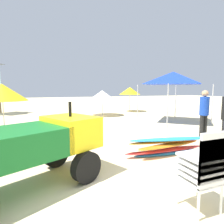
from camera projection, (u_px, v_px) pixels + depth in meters
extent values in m
plane|color=beige|center=(138.00, 200.00, 3.06)|extent=(80.00, 80.00, 0.00)
cube|color=#146023|center=(8.00, 146.00, 3.10)|extent=(2.10, 1.76, 0.50)
cube|color=yellow|center=(71.00, 131.00, 3.97)|extent=(1.19, 1.33, 0.60)
cylinder|color=black|center=(70.00, 109.00, 3.91)|extent=(0.08, 0.08, 0.30)
cylinder|color=black|center=(55.00, 154.00, 4.38)|extent=(0.62, 0.42, 0.60)
cylinder|color=black|center=(86.00, 167.00, 3.63)|extent=(0.62, 0.42, 0.60)
cube|color=white|center=(199.00, 180.00, 2.80)|extent=(0.48, 0.48, 0.04)
cube|color=white|center=(213.00, 173.00, 2.58)|extent=(0.48, 0.04, 0.40)
cube|color=white|center=(199.00, 174.00, 2.79)|extent=(0.48, 0.48, 0.04)
cube|color=white|center=(213.00, 167.00, 2.57)|extent=(0.48, 0.04, 0.40)
cube|color=white|center=(200.00, 168.00, 2.78)|extent=(0.48, 0.48, 0.04)
cube|color=white|center=(214.00, 160.00, 2.56)|extent=(0.48, 0.04, 0.40)
cube|color=white|center=(200.00, 162.00, 2.77)|extent=(0.48, 0.48, 0.04)
cube|color=white|center=(214.00, 154.00, 2.54)|extent=(0.48, 0.04, 0.40)
cube|color=white|center=(200.00, 156.00, 2.76)|extent=(0.48, 0.48, 0.04)
cube|color=white|center=(214.00, 147.00, 2.53)|extent=(0.48, 0.04, 0.40)
cylinder|color=white|center=(198.00, 186.00, 3.10)|extent=(0.04, 0.04, 0.42)
cylinder|color=white|center=(177.00, 191.00, 2.95)|extent=(0.04, 0.04, 0.42)
cylinder|color=white|center=(221.00, 200.00, 2.71)|extent=(0.04, 0.04, 0.42)
cylinder|color=white|center=(198.00, 206.00, 2.56)|extent=(0.04, 0.04, 0.42)
ellipsoid|color=#268CCC|center=(169.00, 153.00, 5.25)|extent=(2.07, 0.43, 0.08)
ellipsoid|color=red|center=(165.00, 150.00, 5.22)|extent=(2.41, 0.43, 0.08)
ellipsoid|color=white|center=(161.00, 147.00, 5.23)|extent=(2.12, 0.30, 0.08)
ellipsoid|color=orange|center=(170.00, 145.00, 5.13)|extent=(2.08, 0.48, 0.08)
ellipsoid|color=orange|center=(165.00, 141.00, 5.21)|extent=(2.15, 0.45, 0.08)
ellipsoid|color=#268CCC|center=(173.00, 139.00, 5.10)|extent=(2.45, 0.80, 0.08)
cylinder|color=black|center=(224.00, 134.00, 5.73)|extent=(0.14, 0.14, 0.86)
cylinder|color=black|center=(202.00, 127.00, 6.90)|extent=(0.14, 0.14, 0.83)
cylinder|color=black|center=(205.00, 126.00, 6.96)|extent=(0.14, 0.14, 0.83)
cylinder|color=#193FB2|center=(204.00, 106.00, 6.84)|extent=(0.32, 0.32, 0.66)
sphere|color=tan|center=(205.00, 93.00, 6.79)|extent=(0.23, 0.23, 0.23)
cylinder|color=#B2B2B7|center=(168.00, 106.00, 8.55)|extent=(0.05, 0.05, 2.00)
cylinder|color=#B2B2B7|center=(212.00, 104.00, 9.54)|extent=(0.05, 0.05, 2.00)
cylinder|color=#B2B2B7|center=(138.00, 102.00, 11.02)|extent=(0.05, 0.05, 2.00)
cylinder|color=#B2B2B7|center=(175.00, 101.00, 12.02)|extent=(0.05, 0.05, 2.00)
pyramid|color=#1938BF|center=(173.00, 78.00, 10.13)|extent=(2.69, 2.69, 0.66)
cylinder|color=olive|center=(0.00, 102.00, 14.14)|extent=(0.12, 0.12, 1.63)
cylinder|color=beige|center=(3.00, 108.00, 7.73)|extent=(0.04, 0.04, 1.97)
cone|color=yellow|center=(2.00, 92.00, 7.65)|extent=(1.94, 1.94, 0.68)
cylinder|color=beige|center=(130.00, 99.00, 15.05)|extent=(0.04, 0.04, 1.90)
cone|color=yellow|center=(130.00, 91.00, 14.97)|extent=(1.65, 1.65, 0.58)
cylinder|color=beige|center=(102.00, 103.00, 12.82)|extent=(0.04, 0.04, 1.67)
cone|color=white|center=(102.00, 96.00, 12.77)|extent=(2.18, 2.18, 0.76)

